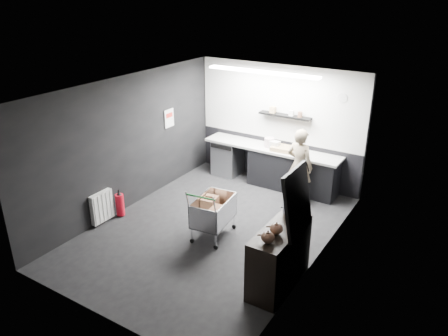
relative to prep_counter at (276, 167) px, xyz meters
The scene contains 22 objects.
floor 2.47m from the prep_counter, 93.20° to the right, with size 5.50×5.50×0.00m, color black.
ceiling 3.30m from the prep_counter, 93.20° to the right, with size 5.50×5.50×0.00m, color white.
wall_back 0.96m from the prep_counter, 112.30° to the left, with size 5.50×5.50×0.00m, color black.
wall_front 5.25m from the prep_counter, 91.50° to the right, with size 5.50×5.50×0.00m, color black.
wall_left 3.35m from the prep_counter, 131.43° to the right, with size 5.50×5.50×0.00m, color black.
wall_right 3.18m from the prep_counter, 52.38° to the right, with size 5.50×5.50×0.00m, color black.
kitchen_wall_panel 1.43m from the prep_counter, 113.58° to the left, with size 3.95×0.02×1.70m, color silver.
dado_panel 0.34m from the prep_counter, 113.58° to the left, with size 3.95×0.02×1.00m, color black.
floating_shelf 1.18m from the prep_counter, 72.13° to the left, with size 1.20×0.22×0.04m, color black.
wall_clock 2.13m from the prep_counter, 13.36° to the left, with size 0.20×0.20×0.03m, color silver.
poster 2.63m from the prep_counter, 152.11° to the right, with size 0.02×0.30×0.40m, color silver.
poster_red_band 2.66m from the prep_counter, 152.05° to the right, with size 0.01×0.22×0.10m, color red.
radiator 3.92m from the prep_counter, 122.01° to the right, with size 0.10×0.50×0.60m, color silver.
ceiling_strip 2.29m from the prep_counter, 103.37° to the right, with size 2.40×0.20×0.04m, color white.
prep_counter is the anchor object (origin of this frame).
person 0.93m from the prep_counter, 31.35° to the right, with size 0.59×0.39×1.61m, color #BFB397.
shopping_cart 2.58m from the prep_counter, 90.27° to the right, with size 0.66×0.99×1.03m.
sideboard 3.57m from the prep_counter, 63.14° to the right, with size 0.56×1.30×1.94m.
fire_extinguisher 3.55m from the prep_counter, 124.07° to the right, with size 0.17×0.17×0.55m.
cardboard_box 0.52m from the prep_counter, 17.14° to the right, with size 0.47×0.36×0.09m, color #A38356.
pink_tub 0.58m from the prep_counter, behind, with size 0.21×0.21×0.21m, color beige.
white_container 0.54m from the prep_counter, 120.08° to the right, with size 0.20×0.16×0.18m, color silver.
Camera 1 is at (3.95, -5.93, 4.29)m, focal length 35.00 mm.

